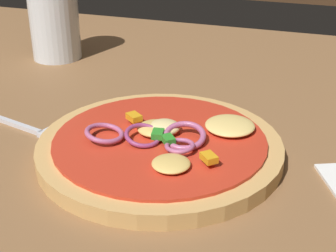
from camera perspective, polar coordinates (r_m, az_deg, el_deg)
The scene contains 4 objects.
dining_table at distance 0.51m, azimuth -4.72°, elevation -4.19°, with size 1.36×0.99×0.03m.
pizza at distance 0.49m, azimuth -0.61°, elevation -2.06°, with size 0.24×0.24×0.03m.
fork at distance 0.56m, azimuth -16.22°, elevation -0.18°, with size 0.16×0.05×0.01m.
beer_glass at distance 0.77m, azimuth -13.02°, elevation 11.78°, with size 0.07×0.07×0.13m.
Camera 1 is at (0.18, -0.40, 0.27)m, focal length 52.67 mm.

